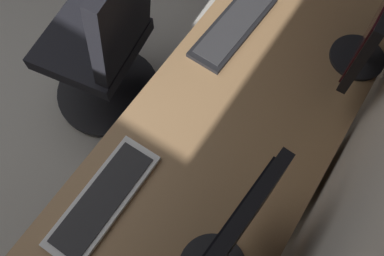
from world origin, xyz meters
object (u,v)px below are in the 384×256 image
Objects in this scene: monitor_secondary at (383,14)px; office_chair at (105,49)px; drawer_pedestal at (238,153)px; keyboard_spare at (103,200)px; keyboard_main at (233,27)px.

office_chair is (0.35, -0.97, -0.51)m from monitor_secondary.
office_chair is (-0.07, -0.75, 0.11)m from drawer_pedestal.
office_chair is at bearing -70.31° from monitor_secondary.
monitor_secondary is 1.18× the size of keyboard_spare.
drawer_pedestal is at bearing 39.75° from keyboard_main.
keyboard_main is at bearing 112.46° from office_chair.
keyboard_spare is at bearing -23.65° from drawer_pedestal.
office_chair reaches higher than keyboard_spare.
keyboard_spare is at bearing 42.07° from office_chair.
keyboard_main is (0.13, -0.45, -0.22)m from monitor_secondary.
keyboard_spare reaches higher than drawer_pedestal.
keyboard_spare is (0.80, 0.01, 0.00)m from keyboard_main.
drawer_pedestal is 1.63× the size of keyboard_main.
keyboard_spare is (0.52, -0.23, 0.39)m from drawer_pedestal.
keyboard_main reaches higher than drawer_pedestal.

